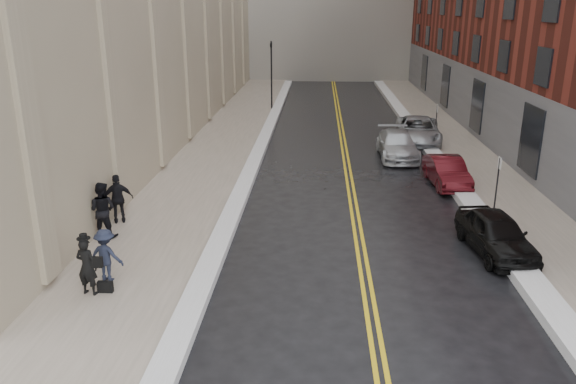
# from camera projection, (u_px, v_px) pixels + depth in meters

# --- Properties ---
(ground) EXTENTS (160.00, 160.00, 0.00)m
(ground) POSITION_uv_depth(u_px,v_px,m) (276.00, 313.00, 14.66)
(ground) COLOR black
(ground) RESTS_ON ground
(sidewalk_left) EXTENTS (4.00, 64.00, 0.15)m
(sidewalk_left) POSITION_uv_depth(u_px,v_px,m) (215.00, 155.00, 30.04)
(sidewalk_left) COLOR gray
(sidewalk_left) RESTS_ON ground
(sidewalk_right) EXTENTS (3.00, 64.00, 0.15)m
(sidewalk_right) POSITION_uv_depth(u_px,v_px,m) (470.00, 158.00, 29.32)
(sidewalk_right) COLOR gray
(sidewalk_right) RESTS_ON ground
(lane_stripe_a) EXTENTS (0.12, 64.00, 0.01)m
(lane_stripe_a) POSITION_uv_depth(u_px,v_px,m) (343.00, 158.00, 29.70)
(lane_stripe_a) COLOR gold
(lane_stripe_a) RESTS_ON ground
(lane_stripe_b) EXTENTS (0.12, 64.00, 0.01)m
(lane_stripe_b) POSITION_uv_depth(u_px,v_px,m) (348.00, 158.00, 29.68)
(lane_stripe_b) COLOR gold
(lane_stripe_b) RESTS_ON ground
(snow_ridge_left) EXTENTS (0.70, 60.80, 0.26)m
(snow_ridge_left) POSITION_uv_depth(u_px,v_px,m) (257.00, 154.00, 29.90)
(snow_ridge_left) COLOR white
(snow_ridge_left) RESTS_ON ground
(snow_ridge_right) EXTENTS (0.85, 60.80, 0.30)m
(snow_ridge_right) POSITION_uv_depth(u_px,v_px,m) (435.00, 156.00, 29.40)
(snow_ridge_right) COLOR white
(snow_ridge_right) RESTS_ON ground
(traffic_signal) EXTENTS (0.18, 0.15, 5.20)m
(traffic_signal) POSITION_uv_depth(u_px,v_px,m) (271.00, 70.00, 42.26)
(traffic_signal) COLOR black
(traffic_signal) RESTS_ON ground
(parking_sign_near) EXTENTS (0.06, 0.35, 2.23)m
(parking_sign_near) POSITION_uv_depth(u_px,v_px,m) (498.00, 179.00, 21.40)
(parking_sign_near) COLOR black
(parking_sign_near) RESTS_ON ground
(parking_sign_far) EXTENTS (0.06, 0.35, 2.23)m
(parking_sign_far) POSITION_uv_depth(u_px,v_px,m) (436.00, 119.00, 32.77)
(parking_sign_far) COLOR black
(parking_sign_far) RESTS_ON ground
(car_black) EXTENTS (2.07, 4.11, 1.34)m
(car_black) POSITION_uv_depth(u_px,v_px,m) (496.00, 234.00, 18.04)
(car_black) COLOR black
(car_black) RESTS_ON ground
(car_maroon) EXTENTS (1.57, 3.94, 1.28)m
(car_maroon) POSITION_uv_depth(u_px,v_px,m) (447.00, 172.00, 24.95)
(car_maroon) COLOR #480C12
(car_maroon) RESTS_ON ground
(car_silver_near) EXTENTS (1.97, 4.75, 1.37)m
(car_silver_near) POSITION_uv_depth(u_px,v_px,m) (397.00, 145.00, 29.58)
(car_silver_near) COLOR #B5B9BE
(car_silver_near) RESTS_ON ground
(car_silver_far) EXTENTS (3.12, 5.70, 1.51)m
(car_silver_far) POSITION_uv_depth(u_px,v_px,m) (418.00, 131.00, 32.65)
(car_silver_far) COLOR #A1A5AA
(car_silver_far) RESTS_ON ground
(pedestrian_main) EXTENTS (0.66, 0.50, 1.63)m
(pedestrian_main) POSITION_uv_depth(u_px,v_px,m) (87.00, 266.00, 15.10)
(pedestrian_main) COLOR black
(pedestrian_main) RESTS_ON sidewalk_left
(pedestrian_a) EXTENTS (0.99, 0.80, 1.93)m
(pedestrian_a) POSITION_uv_depth(u_px,v_px,m) (102.00, 210.00, 18.89)
(pedestrian_a) COLOR black
(pedestrian_a) RESTS_ON sidewalk_left
(pedestrian_b) EXTENTS (1.10, 0.77, 1.56)m
(pedestrian_b) POSITION_uv_depth(u_px,v_px,m) (106.00, 255.00, 15.87)
(pedestrian_b) COLOR #1C2032
(pedestrian_b) RESTS_ON sidewalk_left
(pedestrian_c) EXTENTS (1.14, 0.78, 1.80)m
(pedestrian_c) POSITION_uv_depth(u_px,v_px,m) (118.00, 199.00, 20.16)
(pedestrian_c) COLOR black
(pedestrian_c) RESTS_ON sidewalk_left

